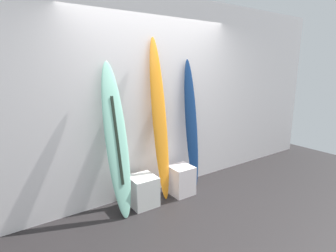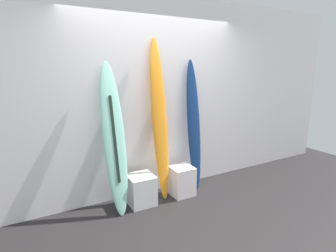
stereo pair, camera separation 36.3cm
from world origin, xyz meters
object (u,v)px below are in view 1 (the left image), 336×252
surfboard_sunset (160,122)px  display_block_center (143,191)px  surfboard_seafoam (117,142)px  surfboard_navy (191,127)px  display_block_left (181,180)px

surfboard_sunset → display_block_center: size_ratio=5.48×
surfboard_sunset → display_block_center: surfboard_sunset is taller
surfboard_seafoam → surfboard_navy: size_ratio=0.98×
display_block_center → display_block_left: bearing=-2.9°
surfboard_seafoam → surfboard_navy: 1.25m
display_block_left → display_block_center: bearing=177.1°
surfboard_navy → display_block_center: (-0.91, -0.10, -0.75)m
surfboard_navy → surfboard_seafoam: bearing=-176.2°
surfboard_sunset → display_block_left: (0.29, -0.12, -0.88)m
surfboard_navy → display_block_left: size_ratio=4.61×
surfboard_sunset → display_block_left: surfboard_sunset is taller
surfboard_sunset → surfboard_navy: 0.59m
surfboard_seafoam → surfboard_sunset: size_ratio=0.86×
surfboard_seafoam → display_block_left: (0.96, -0.05, -0.72)m
surfboard_seafoam → display_block_center: bearing=-3.4°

